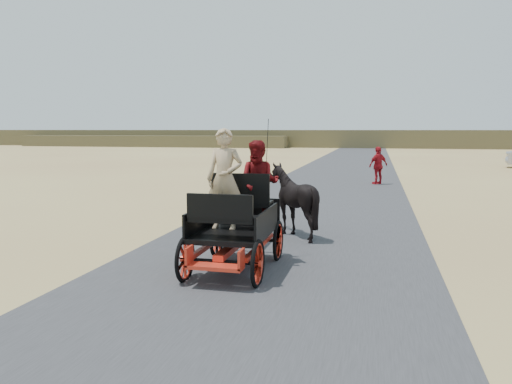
% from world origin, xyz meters
% --- Properties ---
extents(ground, '(140.00, 140.00, 0.00)m').
position_xyz_m(ground, '(0.00, 0.00, 0.00)').
color(ground, tan).
extents(road, '(6.00, 140.00, 0.01)m').
position_xyz_m(road, '(0.00, 0.00, 0.01)').
color(road, '#38383A').
rests_on(road, ground).
extents(ridge_far, '(140.00, 6.00, 2.40)m').
position_xyz_m(ridge_far, '(0.00, 62.00, 1.20)').
color(ridge_far, brown).
rests_on(ridge_far, ground).
extents(ridge_near, '(40.00, 4.00, 1.60)m').
position_xyz_m(ridge_near, '(-30.00, 58.00, 0.80)').
color(ridge_near, brown).
rests_on(ridge_near, ground).
extents(carriage, '(1.30, 2.40, 0.72)m').
position_xyz_m(carriage, '(-0.57, -0.32, 0.36)').
color(carriage, black).
rests_on(carriage, ground).
extents(horse_left, '(0.91, 2.01, 1.70)m').
position_xyz_m(horse_left, '(-1.12, 2.68, 0.85)').
color(horse_left, black).
rests_on(horse_left, ground).
extents(horse_right, '(1.37, 1.54, 1.70)m').
position_xyz_m(horse_right, '(-0.02, 2.68, 0.85)').
color(horse_right, black).
rests_on(horse_right, ground).
extents(driver_man, '(0.66, 0.43, 1.80)m').
position_xyz_m(driver_man, '(-0.77, -0.27, 1.62)').
color(driver_man, tan).
rests_on(driver_man, carriage).
extents(passenger_woman, '(0.77, 0.60, 1.58)m').
position_xyz_m(passenger_woman, '(-0.27, 0.28, 1.51)').
color(passenger_woman, '#660C0F').
rests_on(passenger_woman, carriage).
extents(pedestrian, '(1.04, 0.98, 1.73)m').
position_xyz_m(pedestrian, '(1.94, 14.59, 0.86)').
color(pedestrian, '#A1121A').
rests_on(pedestrian, ground).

